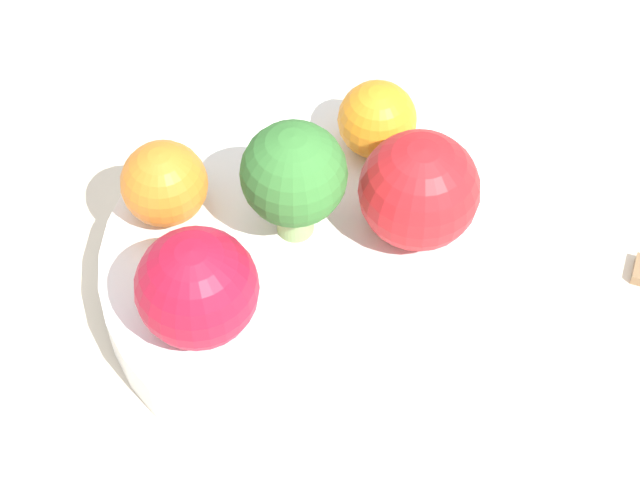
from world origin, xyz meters
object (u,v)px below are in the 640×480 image
object	(u,v)px
apple_red	(425,190)
orange_front	(170,184)
orange_back	(382,120)
apple_green	(203,288)
bowl	(320,269)
broccoli	(300,176)

from	to	relation	value
apple_red	orange_front	xyz separation A→B (m)	(0.12, -0.01, -0.01)
orange_back	orange_front	bearing A→B (deg)	21.98
apple_red	orange_front	bearing A→B (deg)	-5.51
apple_green	orange_back	bearing A→B (deg)	-127.98
apple_green	bowl	bearing A→B (deg)	-142.99
broccoli	orange_back	size ratio (longest dim) A/B	1.64
apple_green	orange_back	distance (m)	0.13
apple_red	orange_front	world-z (taller)	apple_red
broccoli	apple_red	size ratio (longest dim) A/B	1.15
bowl	apple_red	bearing A→B (deg)	-163.40
bowl	orange_front	size ratio (longest dim) A/B	4.92
bowl	orange_front	bearing A→B (deg)	-20.09
broccoli	orange_front	xyz separation A→B (m)	(0.06, -0.01, -0.02)
broccoli	apple_red	distance (m)	0.06
apple_red	broccoli	bearing A→B (deg)	-0.39
bowl	broccoli	xyz separation A→B (m)	(0.01, -0.01, 0.05)
apple_red	orange_back	world-z (taller)	apple_red
broccoli	apple_green	size ratio (longest dim) A/B	1.19
broccoli	bowl	bearing A→B (deg)	121.72
broccoli	apple_red	world-z (taller)	broccoli
bowl	orange_front	xyz separation A→B (m)	(0.07, -0.03, 0.03)
orange_back	bowl	bearing A→B (deg)	64.86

